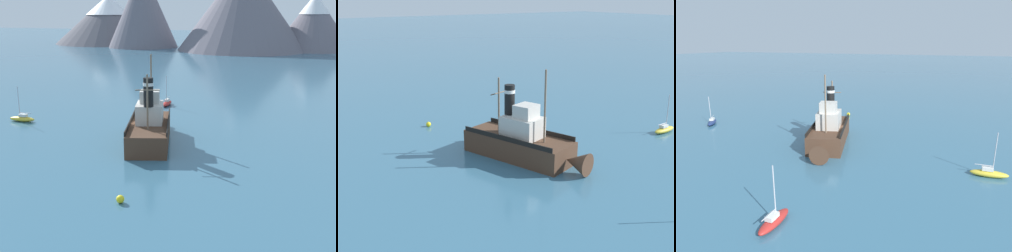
# 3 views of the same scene
# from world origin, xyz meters

# --- Properties ---
(ground_plane) EXTENTS (600.00, 600.00, 0.00)m
(ground_plane) POSITION_xyz_m (0.00, 0.00, 0.00)
(ground_plane) COLOR #38667F
(old_tugboat) EXTENTS (7.68, 14.76, 9.90)m
(old_tugboat) POSITION_xyz_m (0.52, 0.47, 1.83)
(old_tugboat) COLOR #4C3323
(old_tugboat) RESTS_ON ground
(sailboat_yellow) EXTENTS (3.86, 1.34, 4.90)m
(sailboat_yellow) POSITION_xyz_m (-19.67, 3.57, 0.43)
(sailboat_yellow) COLOR gold
(sailboat_yellow) RESTS_ON ground
(sailboat_red) EXTENTS (1.21, 3.83, 4.90)m
(sailboat_red) POSITION_xyz_m (-3.87, 19.66, 0.43)
(sailboat_red) COLOR #B22823
(sailboat_red) RESTS_ON ground
(sailboat_navy) EXTENTS (2.95, 3.81, 4.90)m
(sailboat_navy) POSITION_xyz_m (23.62, -0.87, 0.43)
(sailboat_navy) COLOR navy
(sailboat_navy) RESTS_ON ground
(mooring_buoy) EXTENTS (0.66, 0.66, 0.66)m
(mooring_buoy) POSITION_xyz_m (4.15, -15.71, 0.33)
(mooring_buoy) COLOR yellow
(mooring_buoy) RESTS_ON ground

